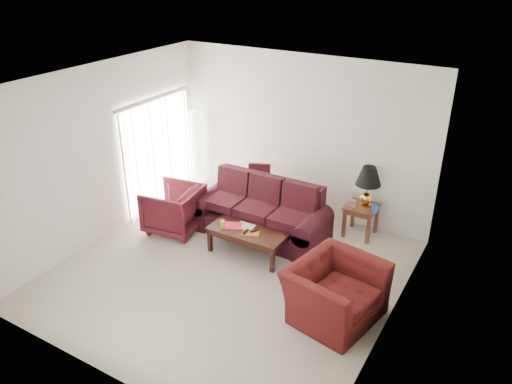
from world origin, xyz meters
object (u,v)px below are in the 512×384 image
armchair_left (174,209)px  end_table (360,220)px  sofa (259,210)px  floor_lamp (197,151)px  armchair_right (335,292)px  coffee_table (249,241)px

armchair_left → end_table: bearing=109.3°
sofa → floor_lamp: (-2.03, 0.95, 0.38)m
end_table → armchair_right: 2.32m
end_table → armchair_left: 3.32m
sofa → armchair_right: size_ratio=1.96×
armchair_left → coffee_table: armchair_left is taller
sofa → armchair_left: sofa is taller
floor_lamp → coffee_table: size_ratio=1.34×
sofa → armchair_left: size_ratio=2.60×
armchair_right → coffee_table: 1.99m
end_table → armchair_left: bearing=-152.6°
armchair_left → armchair_right: armchair_left is taller
sofa → coffee_table: bearing=-76.4°
floor_lamp → armchair_right: floor_lamp is taller
sofa → armchair_left: 1.54m
end_table → armchair_right: (0.45, -2.28, 0.11)m
armchair_left → coffee_table: bearing=82.2°
sofa → end_table: (1.54, 0.90, -0.20)m
coffee_table → floor_lamp: bearing=165.7°
armchair_left → armchair_right: size_ratio=0.75×
end_table → floor_lamp: size_ratio=0.33×
end_table → coffee_table: (-1.38, -1.52, -0.06)m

